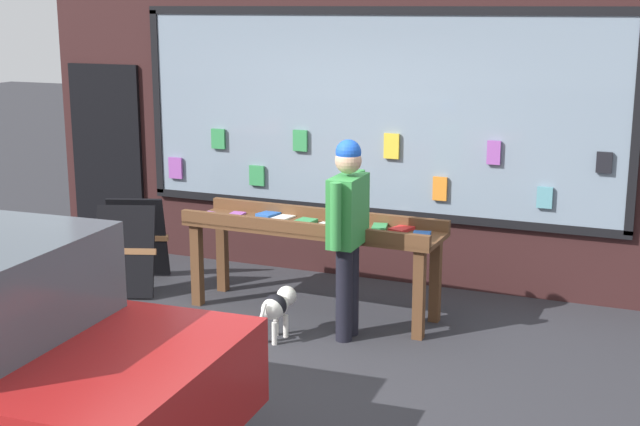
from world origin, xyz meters
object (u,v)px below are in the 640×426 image
(display_table_main, at_px, (313,235))
(small_dog, at_px, (277,306))
(person_browsing, at_px, (348,224))
(sandwich_board_sign, at_px, (132,244))

(display_table_main, xyz_separation_m, small_dog, (-0.03, -0.71, -0.44))
(small_dog, bearing_deg, display_table_main, 2.25)
(person_browsing, distance_m, small_dog, 0.91)
(person_browsing, relative_size, small_dog, 3.22)
(person_browsing, distance_m, sandwich_board_sign, 2.54)
(small_dog, distance_m, sandwich_board_sign, 2.05)
(sandwich_board_sign, bearing_deg, display_table_main, -19.55)
(sandwich_board_sign, bearing_deg, small_dog, -40.06)
(person_browsing, xyz_separation_m, small_dog, (-0.53, -0.25, -0.70))
(small_dog, relative_size, sandwich_board_sign, 0.56)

